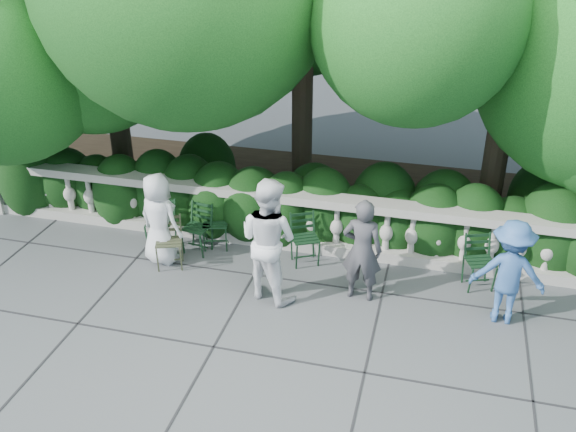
% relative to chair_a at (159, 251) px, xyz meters
% --- Properties ---
extents(ground, '(90.00, 90.00, 0.00)m').
position_rel_chair_a_xyz_m(ground, '(2.24, -1.11, 0.00)').
color(ground, '#484B4F').
rests_on(ground, ground).
extents(balustrade, '(12.00, 0.44, 1.00)m').
position_rel_chair_a_xyz_m(balustrade, '(2.24, 0.69, 0.49)').
color(balustrade, '#9E998E').
rests_on(balustrade, ground).
extents(shrub_hedge, '(15.00, 2.60, 1.70)m').
position_rel_chair_a_xyz_m(shrub_hedge, '(2.24, 1.89, 0.00)').
color(shrub_hedge, black).
rests_on(shrub_hedge, ground).
extents(chair_a, '(0.45, 0.49, 0.84)m').
position_rel_chair_a_xyz_m(chair_a, '(0.00, 0.00, 0.00)').
color(chair_a, black).
rests_on(chair_a, ground).
extents(chair_b, '(0.51, 0.55, 0.84)m').
position_rel_chair_a_xyz_m(chair_b, '(0.62, -0.00, 0.00)').
color(chair_b, black).
rests_on(chair_b, ground).
extents(chair_c, '(0.55, 0.58, 0.84)m').
position_rel_chair_a_xyz_m(chair_c, '(0.93, 0.22, 0.00)').
color(chair_c, black).
rests_on(chair_c, ground).
extents(chair_d, '(0.61, 0.63, 0.84)m').
position_rel_chair_a_xyz_m(chair_d, '(2.50, 0.11, 0.00)').
color(chair_d, black).
rests_on(chair_d, ground).
extents(chair_e, '(0.58, 0.60, 0.84)m').
position_rel_chair_a_xyz_m(chair_e, '(5.15, 0.08, 0.00)').
color(chair_e, black).
rests_on(chair_e, ground).
extents(chair_weathered, '(0.58, 0.60, 0.84)m').
position_rel_chair_a_xyz_m(chair_weathered, '(0.44, -0.53, 0.00)').
color(chair_weathered, black).
rests_on(chair_weathered, ground).
extents(person_businessman, '(0.85, 0.68, 1.51)m').
position_rel_chair_a_xyz_m(person_businessman, '(0.20, -0.26, 0.76)').
color(person_businessman, white).
rests_on(person_businessman, ground).
extents(person_woman_grey, '(0.59, 0.40, 1.58)m').
position_rel_chair_a_xyz_m(person_woman_grey, '(3.43, -0.47, 0.79)').
color(person_woman_grey, '#403F44').
rests_on(person_woman_grey, ground).
extents(person_casual_man, '(1.11, 1.00, 1.87)m').
position_rel_chair_a_xyz_m(person_casual_man, '(2.12, -0.74, 0.93)').
color(person_casual_man, white).
rests_on(person_casual_man, ground).
extents(person_older_blue, '(1.00, 0.59, 1.54)m').
position_rel_chair_a_xyz_m(person_older_blue, '(5.43, -0.52, 0.77)').
color(person_older_blue, '#355F9F').
rests_on(person_older_blue, ground).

